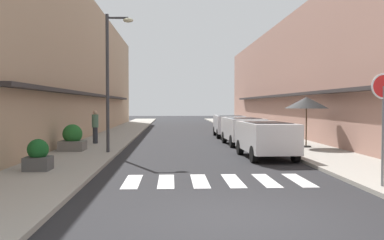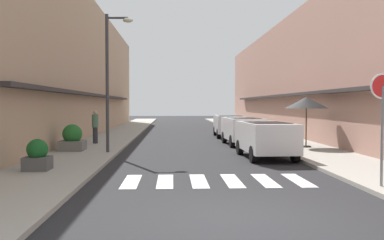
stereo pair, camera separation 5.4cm
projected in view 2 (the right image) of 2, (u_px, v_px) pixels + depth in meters
The scene contains 15 objects.
ground_plane at pixel (191, 138), 27.99m from camera, with size 109.66×109.66×0.00m, color #232326.
sidewalk_left at pixel (114, 137), 27.76m from camera, with size 2.98×69.78×0.12m, color #9E998E.
sidewalk_right at pixel (267, 136), 28.22m from camera, with size 2.98×69.78×0.12m, color #9E998E.
building_row_left at pixel (57, 68), 28.90m from camera, with size 5.50×46.86×9.34m.
building_row_right at pixel (319, 77), 29.74m from camera, with size 5.50×46.86×8.17m.
crosswalk at pixel (216, 181), 12.04m from camera, with size 5.20×2.20×0.01m.
parked_car_near at pixel (266, 136), 17.12m from camera, with size 1.92×4.08×1.47m.
parked_car_mid at pixel (243, 128), 22.72m from camera, with size 1.92×4.00×1.47m.
parked_car_far at pixel (229, 123), 28.45m from camera, with size 1.90×4.31×1.47m.
round_street_sign at pixel (383, 100), 10.59m from camera, with size 0.65×0.07×2.83m.
street_lamp at pixel (111, 69), 18.24m from camera, with size 1.19×0.28×5.92m.
cafe_umbrella at pixel (306, 103), 20.47m from camera, with size 2.09×2.09×2.42m.
planter_corner at pixel (37, 156), 13.27m from camera, with size 0.77×0.77×0.98m.
planter_midblock at pixel (72, 139), 19.03m from camera, with size 1.09×1.09×1.17m.
pedestrian_walking_near at pixel (95, 126), 22.49m from camera, with size 0.34×0.34×1.76m.
Camera 2 is at (-1.21, -7.96, 2.16)m, focal length 39.76 mm.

